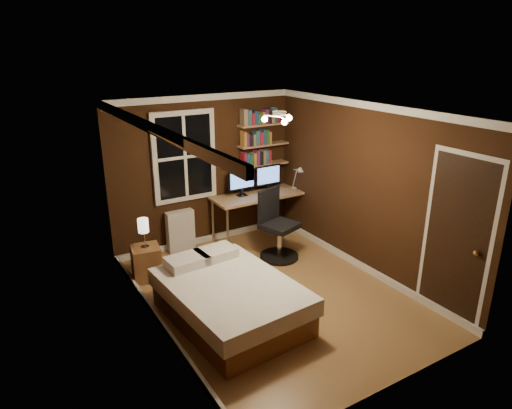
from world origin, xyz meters
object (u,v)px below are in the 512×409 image
bed (230,299)px  office_chair (277,231)px  monitor_left (242,183)px  monitor_right (268,178)px  bedside_lamp (144,233)px  nightstand (146,263)px  desk_lamp (297,177)px  radiator (180,231)px  desk (260,197)px

bed → office_chair: (1.46, 1.15, 0.17)m
monitor_left → monitor_right: (0.52, 0.00, 0.00)m
bed → monitor_left: (1.34, 2.06, 0.76)m
bedside_lamp → bed: bearing=-70.2°
nightstand → office_chair: size_ratio=0.44×
monitor_left → desk_lamp: (1.02, -0.19, -0.01)m
bedside_lamp → radiator: bearing=39.5°
monitor_right → monitor_left: bearing=180.0°
monitor_right → bed: bearing=-132.1°
bed → bedside_lamp: size_ratio=4.53×
nightstand → monitor_right: monitor_right is taller
desk → nightstand: bearing=-168.6°
bedside_lamp → desk_lamp: (2.91, 0.34, 0.30)m
bedside_lamp → office_chair: size_ratio=0.39×
bed → monitor_left: monitor_left is taller
radiator → office_chair: (1.21, -1.04, 0.10)m
monitor_right → nightstand: bearing=-167.7°
office_chair → monitor_right: bearing=47.0°
bed → monitor_left: size_ratio=3.96×
nightstand → desk_lamp: size_ratio=1.13×
nightstand → monitor_left: 2.11m
monitor_left → monitor_right: bearing=0.0°
nightstand → bed: bearing=-60.9°
desk → office_chair: size_ratio=1.50×
nightstand → monitor_right: bearing=21.6°
desk → bed: bearing=-129.9°
bed → office_chair: office_chair is taller
monitor_left → desk_lamp: 1.04m
bed → desk: desk is taller
nightstand → bedside_lamp: bedside_lamp is taller
bed → monitor_right: 2.88m
bedside_lamp → monitor_right: (2.42, 0.53, 0.32)m
bedside_lamp → desk_lamp: size_ratio=0.99×
nightstand → desk_lamp: bearing=16.0°
bed → office_chair: 1.87m
bedside_lamp → office_chair: (2.01, -0.38, -0.27)m
desk → monitor_right: (0.21, 0.08, 0.29)m
bed → radiator: size_ratio=2.89×
nightstand → bedside_lamp: bearing=0.0°
desk → monitor_left: 0.43m
nightstand → monitor_left: bearing=24.9°
radiator → desk: size_ratio=0.40×
desk → monitor_left: size_ratio=3.39×
monitor_left → desk_lamp: bearing=-10.4°
radiator → bedside_lamp: bearing=-140.5°
monitor_right → radiator: bearing=175.3°
nightstand → desk_lamp: 3.03m
nightstand → desk: bearing=20.7°
bed → desk_lamp: size_ratio=4.48×
radiator → monitor_right: bearing=-4.7°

